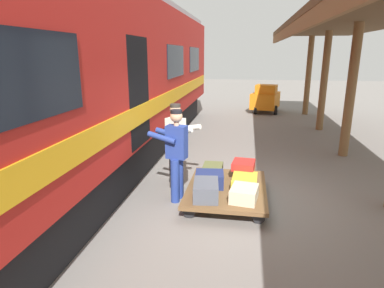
% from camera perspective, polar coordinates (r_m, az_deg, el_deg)
% --- Properties ---
extents(ground_plane, '(60.00, 60.00, 0.00)m').
position_cam_1_polar(ground_plane, '(6.42, 10.56, -9.20)').
color(ground_plane, slate).
extents(train_car, '(3.02, 18.23, 4.00)m').
position_cam_1_polar(train_car, '(6.83, -21.34, 9.45)').
color(train_car, '#B21E19').
rests_on(train_car, ground_plane).
extents(luggage_cart, '(1.43, 1.93, 0.28)m').
position_cam_1_polar(luggage_cart, '(6.15, 6.04, -7.74)').
color(luggage_cart, brown).
rests_on(luggage_cart, ground_plane).
extents(suitcase_brown_leather, '(0.42, 0.50, 0.19)m').
position_cam_1_polar(suitcase_brown_leather, '(6.59, 9.18, -4.97)').
color(suitcase_brown_leather, brown).
rests_on(suitcase_brown_leather, luggage_cart).
extents(suitcase_navy_fabric, '(0.56, 0.52, 0.26)m').
position_cam_1_polar(suitcase_navy_fabric, '(6.11, 3.06, -6.12)').
color(suitcase_navy_fabric, navy).
rests_on(suitcase_navy_fabric, luggage_cart).
extents(suitcase_olive_duffel, '(0.39, 0.59, 0.21)m').
position_cam_1_polar(suitcase_olive_duffel, '(6.61, 3.59, -4.63)').
color(suitcase_olive_duffel, brown).
rests_on(suitcase_olive_duffel, luggage_cart).
extents(suitcase_slate_roller, '(0.48, 0.68, 0.28)m').
position_cam_1_polar(suitcase_slate_roller, '(5.62, 2.43, -7.97)').
color(suitcase_slate_roller, '#4C515B').
rests_on(suitcase_slate_roller, luggage_cart).
extents(suitcase_yellow_case, '(0.47, 0.64, 0.22)m').
position_cam_1_polar(suitcase_yellow_case, '(6.09, 9.12, -6.58)').
color(suitcase_yellow_case, gold).
rests_on(suitcase_yellow_case, luggage_cart).
extents(suitcase_cream_canvas, '(0.49, 0.58, 0.23)m').
position_cam_1_polar(suitcase_cream_canvas, '(5.60, 9.05, -8.54)').
color(suitcase_cream_canvas, beige).
rests_on(suitcase_cream_canvas, luggage_cart).
extents(suitcase_red_plastic, '(0.47, 0.53, 0.14)m').
position_cam_1_polar(suitcase_red_plastic, '(6.52, 8.95, -3.61)').
color(suitcase_red_plastic, '#AD231E').
rests_on(suitcase_red_plastic, suitcase_brown_leather).
extents(porter_in_overalls, '(0.71, 0.51, 1.70)m').
position_cam_1_polar(porter_in_overalls, '(5.94, -2.84, -1.45)').
color(porter_in_overalls, navy).
rests_on(porter_in_overalls, ground_plane).
extents(porter_by_door, '(0.74, 0.59, 1.70)m').
position_cam_1_polar(porter_by_door, '(6.59, -2.71, 0.25)').
color(porter_by_door, '#332D28').
rests_on(porter_by_door, ground_plane).
extents(baggage_tug, '(1.46, 1.91, 1.30)m').
position_cam_1_polar(baggage_tug, '(15.72, 12.64, 7.66)').
color(baggage_tug, orange).
rests_on(baggage_tug, ground_plane).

